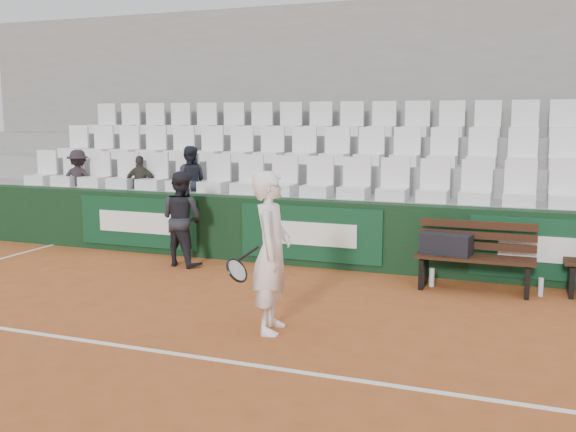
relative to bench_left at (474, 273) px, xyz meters
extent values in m
plane|color=#A85326|center=(-2.21, -3.36, -0.23)|extent=(80.00, 80.00, 0.00)
cube|color=white|center=(-2.21, -3.36, -0.22)|extent=(18.00, 0.06, 0.01)
cube|color=black|center=(-2.21, 0.64, 0.28)|extent=(18.00, 0.30, 1.00)
cube|color=#0C381E|center=(-5.41, 0.47, 0.30)|extent=(2.20, 0.04, 0.82)
cube|color=#0C381E|center=(-2.41, 0.47, 0.30)|extent=(2.20, 0.04, 0.82)
cube|color=#0C381E|center=(0.99, 0.47, 0.30)|extent=(2.20, 0.04, 0.82)
cube|color=gray|center=(-2.21, 1.26, 0.28)|extent=(18.00, 0.95, 1.00)
cube|color=gray|center=(-2.21, 2.21, 0.50)|extent=(18.00, 0.95, 1.45)
cube|color=gray|center=(-2.21, 3.16, 0.72)|extent=(18.00, 0.95, 1.90)
cube|color=gray|center=(-2.21, 3.79, 1.98)|extent=(18.00, 0.30, 4.40)
cube|color=white|center=(-2.21, 1.09, 1.09)|extent=(11.90, 0.44, 0.63)
cube|color=white|center=(-2.21, 2.04, 1.54)|extent=(11.90, 0.44, 0.63)
cube|color=silver|center=(-2.21, 2.99, 1.99)|extent=(11.90, 0.44, 0.63)
cube|color=#361B10|center=(0.00, 0.00, 0.00)|extent=(1.50, 0.56, 0.45)
cube|color=black|center=(-0.37, 0.01, 0.36)|extent=(0.68, 0.38, 0.28)
cylinder|color=silver|center=(-0.54, 0.01, -0.10)|extent=(0.07, 0.07, 0.25)
cylinder|color=silver|center=(0.81, 0.01, -0.11)|extent=(0.07, 0.07, 0.24)
imported|color=white|center=(-1.86, -2.41, 0.62)|extent=(0.52, 0.68, 1.69)
torus|color=black|center=(-2.26, -2.41, 0.40)|extent=(0.19, 0.30, 0.26)
cylinder|color=black|center=(-2.13, -2.41, 0.58)|extent=(0.26, 0.03, 0.20)
imported|color=black|center=(-4.28, -0.06, 0.49)|extent=(0.79, 0.68, 1.44)
imported|color=black|center=(-7.10, 1.14, 1.33)|extent=(0.80, 0.60, 1.10)
imported|color=#35302A|center=(-5.78, 1.14, 1.29)|extent=(0.65, 0.43, 1.02)
imported|color=black|center=(-4.80, 1.14, 1.38)|extent=(0.70, 0.62, 1.21)
camera|label=1|loc=(0.59, -8.44, 2.00)|focal=40.00mm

